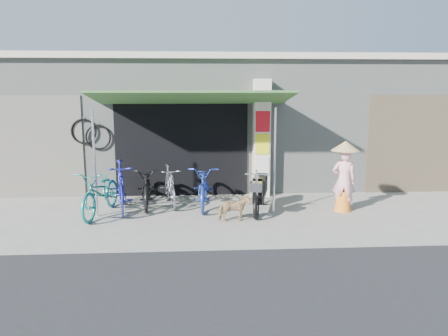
{
  "coord_description": "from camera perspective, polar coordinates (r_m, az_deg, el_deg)",
  "views": [
    {
      "loc": [
        -0.79,
        -8.63,
        2.75
      ],
      "look_at": [
        -0.2,
        1.0,
        1.0
      ],
      "focal_mm": 35.0,
      "sensor_mm": 36.0,
      "label": 1
    }
  ],
  "objects": [
    {
      "name": "shop_pillar",
      "position": [
        11.27,
        4.89,
        3.86
      ],
      "size": [
        0.42,
        0.44,
        3.0
      ],
      "color": "beige",
      "rests_on": "ground"
    },
    {
      "name": "nun",
      "position": [
        10.23,
        15.41,
        -1.04
      ],
      "size": [
        0.64,
        0.64,
        1.61
      ],
      "rotation": [
        0.0,
        0.0,
        2.85
      ],
      "color": "#FFABB5",
      "rests_on": "ground"
    },
    {
      "name": "street_dog",
      "position": [
        9.17,
        1.3,
        -5.34
      ],
      "size": [
        0.7,
        0.4,
        0.56
      ],
      "primitive_type": "imported",
      "rotation": [
        0.0,
        0.0,
        1.72
      ],
      "color": "tan",
      "rests_on": "ground"
    },
    {
      "name": "bike_black",
      "position": [
        10.48,
        -9.93,
        -2.36
      ],
      "size": [
        0.79,
        1.89,
        0.97
      ],
      "primitive_type": "imported",
      "rotation": [
        0.0,
        0.0,
        0.08
      ],
      "color": "black",
      "rests_on": "ground"
    },
    {
      "name": "neighbour_right",
      "position": [
        12.71,
        23.64,
        2.86
      ],
      "size": [
        2.6,
        0.06,
        2.6
      ],
      "primitive_type": "cube",
      "color": "brown",
      "rests_on": "ground"
    },
    {
      "name": "bike_teal",
      "position": [
        9.99,
        -15.75,
        -3.07
      ],
      "size": [
        1.01,
        2.04,
        1.02
      ],
      "primitive_type": "imported",
      "rotation": [
        0.0,
        0.0,
        -0.18
      ],
      "color": "#1C817A",
      "rests_on": "ground"
    },
    {
      "name": "bike_silver",
      "position": [
        10.51,
        -7.12,
        -2.31
      ],
      "size": [
        0.76,
        1.64,
        0.95
      ],
      "primitive_type": "imported",
      "rotation": [
        0.0,
        0.0,
        0.21
      ],
      "color": "#9D9EA2",
      "rests_on": "ground"
    },
    {
      "name": "moped",
      "position": [
        9.94,
        4.7,
        -3.11
      ],
      "size": [
        0.67,
        1.73,
        1.0
      ],
      "rotation": [
        0.0,
        0.0,
        -0.25
      ],
      "color": "black",
      "rests_on": "ground"
    },
    {
      "name": "neighbour_left",
      "position": [
        12.07,
        -23.91,
        2.5
      ],
      "size": [
        2.6,
        0.06,
        2.6
      ],
      "primitive_type": "cube",
      "color": "#6B665B",
      "rests_on": "ground"
    },
    {
      "name": "bike_navy",
      "position": [
        10.29,
        -2.59,
        -2.3
      ],
      "size": [
        0.78,
        1.98,
        1.02
      ],
      "primitive_type": "imported",
      "rotation": [
        0.0,
        0.0,
        -0.05
      ],
      "color": "#203796",
      "rests_on": "ground"
    },
    {
      "name": "ground",
      "position": [
        9.1,
        1.66,
        -7.33
      ],
      "size": [
        80.0,
        80.0,
        0.0
      ],
      "primitive_type": "plane",
      "color": "gray",
      "rests_on": "ground"
    },
    {
      "name": "bike_blue",
      "position": [
        10.21,
        -13.33,
        -2.37
      ],
      "size": [
        0.89,
        1.95,
        1.13
      ],
      "primitive_type": "imported",
      "rotation": [
        0.0,
        0.0,
        0.2
      ],
      "color": "navy",
      "rests_on": "ground"
    },
    {
      "name": "bicycle_shop",
      "position": [
        13.78,
        -0.24,
        6.47
      ],
      "size": [
        12.3,
        5.3,
        3.66
      ],
      "color": "gray",
      "rests_on": "ground"
    },
    {
      "name": "awning",
      "position": [
        10.26,
        -4.19,
        8.93
      ],
      "size": [
        4.6,
        1.88,
        2.72
      ],
      "color": "#325E2A",
      "rests_on": "ground"
    }
  ]
}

